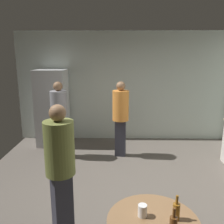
% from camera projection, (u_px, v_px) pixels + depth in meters
% --- Properties ---
extents(ground_plane, '(5.20, 5.20, 0.10)m').
position_uv_depth(ground_plane, '(128.00, 197.00, 3.75)').
color(ground_plane, '#5B544C').
extents(wall_back, '(5.32, 0.06, 2.70)m').
position_uv_depth(wall_back, '(124.00, 87.00, 5.99)').
color(wall_back, beige).
rests_on(wall_back, ground_plane).
extents(refrigerator, '(0.70, 0.68, 1.80)m').
position_uv_depth(refrigerator, '(52.00, 108.00, 5.70)').
color(refrigerator, silver).
rests_on(refrigerator, ground_plane).
extents(beer_bottle_amber, '(0.06, 0.06, 0.23)m').
position_uv_depth(beer_bottle_amber, '(176.00, 211.00, 2.04)').
color(beer_bottle_amber, '#8C5919').
rests_on(beer_bottle_amber, foreground_table).
extents(plastic_cup_white, '(0.08, 0.08, 0.11)m').
position_uv_depth(plastic_cup_white, '(142.00, 211.00, 2.09)').
color(plastic_cup_white, white).
rests_on(plastic_cup_white, foreground_table).
extents(person_in_orange_shirt, '(0.39, 0.39, 1.61)m').
position_uv_depth(person_in_orange_shirt, '(121.00, 113.00, 4.99)').
color(person_in_orange_shirt, '#2D2D38').
rests_on(person_in_orange_shirt, ground_plane).
extents(person_in_olive_shirt, '(0.47, 0.47, 1.60)m').
position_uv_depth(person_in_olive_shirt, '(60.00, 162.00, 2.71)').
color(person_in_olive_shirt, '#2D2D38').
rests_on(person_in_olive_shirt, ground_plane).
extents(person_in_gray_shirt, '(0.41, 0.41, 1.61)m').
position_uv_depth(person_in_gray_shirt, '(59.00, 114.00, 4.92)').
color(person_in_gray_shirt, '#2D2D38').
rests_on(person_in_gray_shirt, ground_plane).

